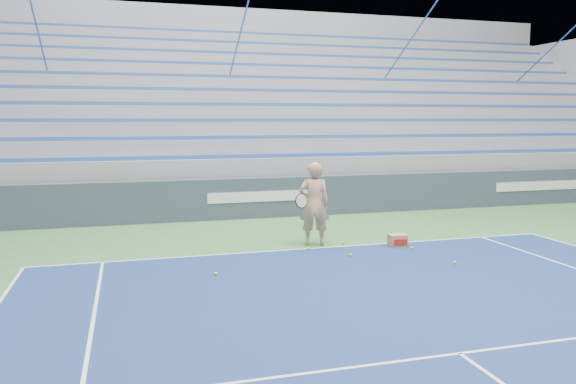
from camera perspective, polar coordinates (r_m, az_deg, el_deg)
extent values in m
cube|color=white|center=(11.74, 2.28, -5.75)|extent=(10.97, 0.05, 0.00)
cube|color=white|center=(6.99, 17.04, -15.41)|extent=(8.23, 0.05, 0.00)
cube|color=#354052|center=(15.43, -2.37, -0.55)|extent=(30.00, 0.30, 1.10)
cube|color=white|center=(15.27, -2.23, -0.44)|extent=(3.20, 0.02, 0.28)
cube|color=white|center=(19.46, 24.46, 0.59)|extent=(3.40, 0.02, 0.28)
cube|color=#93959B|center=(19.85, -5.47, 1.20)|extent=(30.00, 8.50, 1.10)
cube|color=#93959B|center=(19.78, -5.50, 3.51)|extent=(30.00, 8.50, 0.50)
cube|color=#2C509F|center=(15.97, -2.96, 3.70)|extent=(29.60, 0.42, 0.11)
cube|color=#93959B|center=(20.17, -5.74, 5.00)|extent=(30.00, 7.65, 0.50)
cube|color=#2C509F|center=(16.78, -3.63, 5.58)|extent=(29.60, 0.42, 0.11)
cube|color=#93959B|center=(20.57, -5.97, 6.44)|extent=(30.00, 6.80, 0.50)
cube|color=#2C509F|center=(17.60, -4.25, 7.29)|extent=(29.60, 0.42, 0.11)
cube|color=#93959B|center=(20.99, -6.19, 7.82)|extent=(30.00, 5.95, 0.50)
cube|color=#2C509F|center=(18.44, -4.81, 8.85)|extent=(29.60, 0.42, 0.11)
cube|color=#93959B|center=(21.42, -6.41, 9.15)|extent=(30.00, 5.10, 0.50)
cube|color=#2C509F|center=(19.29, -5.32, 10.26)|extent=(29.60, 0.42, 0.11)
cube|color=#93959B|center=(21.86, -6.62, 10.42)|extent=(30.00, 4.25, 0.50)
cube|color=#2C509F|center=(20.16, -5.80, 11.56)|extent=(29.60, 0.42, 0.11)
cube|color=#93959B|center=(22.31, -6.82, 11.64)|extent=(30.00, 3.40, 0.50)
cube|color=#2C509F|center=(21.03, -6.24, 12.74)|extent=(29.60, 0.42, 0.11)
cube|color=#93959B|center=(22.77, -7.02, 12.81)|extent=(30.00, 2.55, 0.50)
cube|color=#2C509F|center=(21.92, -6.65, 13.83)|extent=(29.60, 0.42, 0.11)
cube|color=#93959B|center=(23.24, -7.21, 13.94)|extent=(30.00, 1.70, 0.50)
cube|color=#2C509F|center=(22.81, -7.03, 14.84)|extent=(29.60, 0.42, 0.11)
cube|color=#93959B|center=(23.72, -7.39, 15.02)|extent=(30.00, 0.85, 0.50)
cube|color=#2C509F|center=(23.71, -7.38, 15.77)|extent=(29.60, 0.42, 0.11)
cube|color=#93959B|center=(24.24, -7.56, 9.63)|extent=(31.00, 0.40, 7.30)
cylinder|color=#2D5C9E|center=(19.65, -23.53, 12.40)|extent=(0.05, 8.53, 5.04)
cylinder|color=#2D5C9E|center=(19.83, -5.62, 12.92)|extent=(0.05, 8.53, 5.04)
cylinder|color=#2D5C9E|center=(21.73, 10.52, 12.35)|extent=(0.05, 8.53, 5.04)
cylinder|color=#2D5C9E|center=(24.97, 23.19, 11.22)|extent=(0.05, 8.53, 5.04)
imported|color=tan|center=(11.97, 2.67, -1.21)|extent=(0.74, 0.58, 1.79)
cylinder|color=black|center=(11.62, 1.43, -1.18)|extent=(0.12, 0.27, 0.08)
cylinder|color=beige|center=(11.31, 1.37, -0.91)|extent=(0.29, 0.16, 0.28)
torus|color=black|center=(11.31, 1.37, -0.91)|extent=(0.31, 0.18, 0.30)
cube|color=#A57C50|center=(12.11, 11.06, -4.88)|extent=(0.38, 0.30, 0.27)
cube|color=#B21E19|center=(11.99, 11.37, -5.02)|extent=(0.29, 0.03, 0.12)
sphere|color=#BBD02A|center=(11.94, 12.45, -5.60)|extent=(0.07, 0.07, 0.07)
sphere|color=#BBD02A|center=(9.87, -7.35, -8.25)|extent=(0.07, 0.07, 0.07)
sphere|color=#BBD02A|center=(12.21, 5.60, -5.17)|extent=(0.07, 0.07, 0.07)
sphere|color=#BBD02A|center=(11.16, 6.31, -6.38)|extent=(0.07, 0.07, 0.07)
sphere|color=#BBD02A|center=(11.63, 2.10, -5.78)|extent=(0.07, 0.07, 0.07)
sphere|color=#BBD02A|center=(10.97, 16.60, -6.90)|extent=(0.07, 0.07, 0.07)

